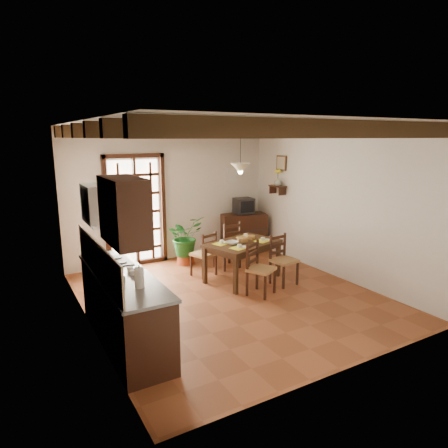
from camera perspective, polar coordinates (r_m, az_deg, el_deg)
ground_plane at (r=6.77m, az=0.96°, el=-10.27°), size 5.00×5.00×0.00m
room_shell at (r=6.30m, az=1.02°, el=5.15°), size 4.52×5.02×2.81m
ceiling_beams at (r=6.25m, az=1.05°, el=13.12°), size 4.50×4.34×0.20m
french_door at (r=8.30m, az=-12.51°, el=2.14°), size 1.26×0.11×2.32m
kitchen_counter at (r=5.37m, az=-14.15°, el=-11.43°), size 0.64×2.25×1.38m
upper_cabinet at (r=4.29m, az=-14.09°, el=1.82°), size 0.35×0.80×0.70m
range_hood at (r=5.51m, az=-17.36°, el=2.69°), size 0.38×0.60×0.54m
counter_items at (r=5.28m, az=-14.70°, el=-6.24°), size 0.50×1.43×0.25m
dining_table at (r=7.33m, az=2.67°, el=-3.30°), size 1.52×1.21×0.72m
chair_near_left at (r=6.78m, az=5.20°, el=-7.74°), size 0.55×0.54×0.90m
chair_near_right at (r=7.29m, az=8.46°, el=-6.38°), size 0.46×0.45×0.90m
chair_far_left at (r=7.65m, az=-2.89°, el=-5.44°), size 0.50×0.48×0.87m
chair_far_right at (r=8.09m, az=0.49°, el=-4.20°), size 0.48×0.46×0.96m
table_setting at (r=7.31m, az=2.68°, el=-2.61°), size 0.97×0.65×0.09m
table_bowl at (r=7.16m, az=1.15°, el=-2.69°), size 0.27×0.27×0.05m
sideboard at (r=9.28m, az=2.78°, el=-1.18°), size 1.11×0.71×0.87m
crt_tv at (r=9.15m, az=2.84°, el=2.64°), size 0.44×0.42×0.35m
fuse_box at (r=9.19m, az=1.15°, el=7.01°), size 0.25×0.03×0.32m
plant_pot at (r=8.45m, az=-5.51°, el=-4.89°), size 0.39×0.39×0.24m
potted_plant at (r=8.32m, az=-5.58°, el=-1.87°), size 2.31×2.13×2.14m
wall_shelf at (r=8.85m, az=7.66°, el=5.14°), size 0.20×0.42×0.20m
shelf_vase at (r=8.83m, az=7.69°, el=6.03°), size 0.15×0.15×0.15m
shelf_flowers at (r=8.81m, az=7.73°, el=7.37°), size 0.14×0.14×0.36m
framed_picture at (r=8.85m, az=8.19°, el=8.63°), size 0.03×0.32×0.32m
pendant_lamp at (r=7.16m, az=2.35°, el=8.12°), size 0.36×0.36×0.84m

